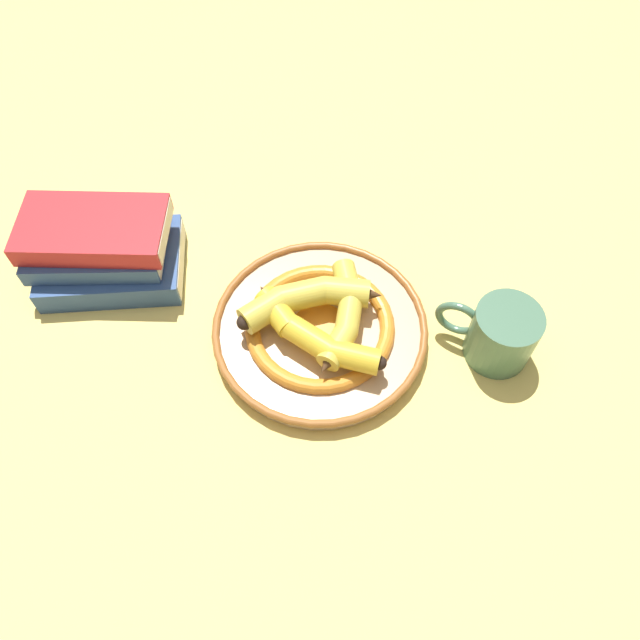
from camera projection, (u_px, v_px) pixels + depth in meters
name	position (u px, v px, depth m)	size (l,w,h in m)	color
ground_plane	(318.00, 349.00, 0.88)	(2.80, 2.80, 0.00)	#E5CC6B
decorative_bowl	(320.00, 329.00, 0.88)	(0.30, 0.30, 0.03)	tan
banana_a	(308.00, 298.00, 0.86)	(0.17, 0.15, 0.04)	gold
banana_b	(312.00, 334.00, 0.84)	(0.22, 0.08, 0.04)	gold
banana_c	(345.00, 316.00, 0.85)	(0.08, 0.18, 0.03)	gold
book_stack	(104.00, 249.00, 0.92)	(0.26, 0.23, 0.11)	#2D4C84
coffee_mug	(500.00, 333.00, 0.84)	(0.14, 0.09, 0.09)	#477056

